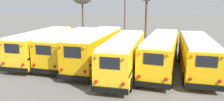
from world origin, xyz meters
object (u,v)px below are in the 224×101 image
(school_bus_0, at_px, (43,45))
(school_bus_1, at_px, (71,46))
(school_bus_4, at_px, (161,52))
(school_bus_2, at_px, (96,48))
(utility_pole, at_px, (125,13))
(school_bus_3, at_px, (124,54))
(school_bus_5, at_px, (197,54))

(school_bus_0, distance_m, school_bus_1, 2.94)
(school_bus_1, distance_m, school_bus_4, 8.74)
(school_bus_2, bearing_deg, utility_pole, 91.18)
(school_bus_1, relative_size, school_bus_3, 0.92)
(school_bus_2, height_order, school_bus_3, school_bus_2)
(school_bus_0, bearing_deg, school_bus_3, -9.22)
(school_bus_0, bearing_deg, school_bus_4, 1.28)
(school_bus_1, height_order, school_bus_5, school_bus_1)
(utility_pole, bearing_deg, school_bus_4, -63.96)
(school_bus_0, xyz_separation_m, utility_pole, (5.56, 12.73, 2.65))
(school_bus_3, distance_m, school_bus_4, 3.36)
(school_bus_1, bearing_deg, school_bus_2, -12.78)
(school_bus_2, xyz_separation_m, school_bus_5, (8.74, 0.67, -0.13))
(school_bus_0, xyz_separation_m, school_bus_5, (14.57, 0.40, -0.02))
(school_bus_3, bearing_deg, school_bus_5, 17.33)
(school_bus_5, bearing_deg, school_bus_1, -179.95)
(school_bus_3, relative_size, utility_pole, 1.26)
(utility_pole, bearing_deg, school_bus_2, -88.82)
(school_bus_0, height_order, school_bus_1, school_bus_0)
(school_bus_1, relative_size, school_bus_2, 0.97)
(school_bus_0, distance_m, school_bus_5, 14.57)
(school_bus_5, height_order, utility_pole, utility_pole)
(school_bus_1, xyz_separation_m, school_bus_4, (8.74, -0.13, 0.03))
(school_bus_1, relative_size, school_bus_5, 0.98)
(utility_pole, bearing_deg, school_bus_1, -102.09)
(school_bus_1, distance_m, school_bus_2, 2.99)
(school_bus_4, relative_size, school_bus_5, 1.07)
(school_bus_5, bearing_deg, school_bus_2, -175.61)
(school_bus_1, bearing_deg, school_bus_5, 0.05)
(school_bus_0, relative_size, school_bus_5, 0.98)
(school_bus_0, height_order, school_bus_2, school_bus_2)
(school_bus_0, xyz_separation_m, school_bus_1, (2.91, 0.39, -0.03))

